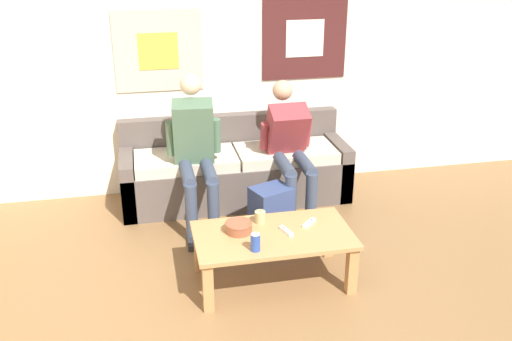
{
  "coord_description": "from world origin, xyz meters",
  "views": [
    {
      "loc": [
        -0.65,
        -2.21,
        2.36
      ],
      "look_at": [
        0.19,
        1.76,
        0.65
      ],
      "focal_mm": 40.0,
      "sensor_mm": 36.0,
      "label": 1
    }
  ],
  "objects_px": {
    "coffee_table": "(273,241)",
    "drink_can_blue": "(255,242)",
    "couch": "(235,171)",
    "person_seated_teen": "(290,145)",
    "ceramic_bowl": "(239,227)",
    "game_controller_near_right": "(286,231)",
    "backpack": "(272,212)",
    "game_controller_near_left": "(309,223)",
    "person_seated_adult": "(195,147)",
    "pillar_candle": "(260,217)"
  },
  "relations": [
    {
      "from": "coffee_table",
      "to": "drink_can_blue",
      "type": "bearing_deg",
      "value": -130.42
    },
    {
      "from": "couch",
      "to": "game_controller_near_left",
      "type": "xyz_separation_m",
      "value": [
        0.31,
        -1.37,
        0.13
      ]
    },
    {
      "from": "person_seated_adult",
      "to": "drink_can_blue",
      "type": "distance_m",
      "value": 1.32
    },
    {
      "from": "backpack",
      "to": "drink_can_blue",
      "type": "distance_m",
      "value": 0.98
    },
    {
      "from": "backpack",
      "to": "ceramic_bowl",
      "type": "height_order",
      "value": "ceramic_bowl"
    },
    {
      "from": "backpack",
      "to": "ceramic_bowl",
      "type": "relative_size",
      "value": 2.13
    },
    {
      "from": "coffee_table",
      "to": "backpack",
      "type": "bearing_deg",
      "value": 77.39
    },
    {
      "from": "ceramic_bowl",
      "to": "drink_can_blue",
      "type": "relative_size",
      "value": 1.58
    },
    {
      "from": "coffee_table",
      "to": "game_controller_near_right",
      "type": "xyz_separation_m",
      "value": [
        0.09,
        -0.01,
        0.08
      ]
    },
    {
      "from": "person_seated_adult",
      "to": "ceramic_bowl",
      "type": "bearing_deg",
      "value": -79.54
    },
    {
      "from": "couch",
      "to": "pillar_candle",
      "type": "xyz_separation_m",
      "value": [
        -0.03,
        -1.26,
        0.16
      ]
    },
    {
      "from": "coffee_table",
      "to": "game_controller_near_right",
      "type": "height_order",
      "value": "game_controller_near_right"
    },
    {
      "from": "person_seated_adult",
      "to": "person_seated_teen",
      "type": "height_order",
      "value": "person_seated_adult"
    },
    {
      "from": "coffee_table",
      "to": "backpack",
      "type": "xyz_separation_m",
      "value": [
        0.15,
        0.68,
        -0.13
      ]
    },
    {
      "from": "coffee_table",
      "to": "pillar_candle",
      "type": "xyz_separation_m",
      "value": [
        -0.06,
        0.18,
        0.11
      ]
    },
    {
      "from": "person_seated_adult",
      "to": "ceramic_bowl",
      "type": "relative_size",
      "value": 6.47
    },
    {
      "from": "couch",
      "to": "coffee_table",
      "type": "height_order",
      "value": "couch"
    },
    {
      "from": "person_seated_teen",
      "to": "pillar_candle",
      "type": "relative_size",
      "value": 11.31
    },
    {
      "from": "person_seated_teen",
      "to": "pillar_candle",
      "type": "height_order",
      "value": "person_seated_teen"
    },
    {
      "from": "drink_can_blue",
      "to": "backpack",
      "type": "bearing_deg",
      "value": 69.9
    },
    {
      "from": "ceramic_bowl",
      "to": "person_seated_adult",
      "type": "bearing_deg",
      "value": 100.46
    },
    {
      "from": "ceramic_bowl",
      "to": "pillar_candle",
      "type": "distance_m",
      "value": 0.21
    },
    {
      "from": "person_seated_teen",
      "to": "couch",
      "type": "bearing_deg",
      "value": 143.5
    },
    {
      "from": "person_seated_teen",
      "to": "pillar_candle",
      "type": "bearing_deg",
      "value": -116.67
    },
    {
      "from": "couch",
      "to": "game_controller_near_left",
      "type": "height_order",
      "value": "couch"
    },
    {
      "from": "pillar_candle",
      "to": "game_controller_near_left",
      "type": "relative_size",
      "value": 0.78
    },
    {
      "from": "couch",
      "to": "coffee_table",
      "type": "distance_m",
      "value": 1.44
    },
    {
      "from": "couch",
      "to": "pillar_candle",
      "type": "height_order",
      "value": "couch"
    },
    {
      "from": "person_seated_adult",
      "to": "pillar_candle",
      "type": "bearing_deg",
      "value": -67.87
    },
    {
      "from": "coffee_table",
      "to": "drink_can_blue",
      "type": "height_order",
      "value": "drink_can_blue"
    },
    {
      "from": "couch",
      "to": "person_seated_teen",
      "type": "distance_m",
      "value": 0.64
    },
    {
      "from": "ceramic_bowl",
      "to": "game_controller_near_right",
      "type": "bearing_deg",
      "value": -13.85
    },
    {
      "from": "backpack",
      "to": "pillar_candle",
      "type": "distance_m",
      "value": 0.59
    },
    {
      "from": "game_controller_near_right",
      "to": "backpack",
      "type": "bearing_deg",
      "value": 84.94
    },
    {
      "from": "coffee_table",
      "to": "person_seated_teen",
      "type": "distance_m",
      "value": 1.23
    },
    {
      "from": "coffee_table",
      "to": "pillar_candle",
      "type": "height_order",
      "value": "pillar_candle"
    },
    {
      "from": "person_seated_adult",
      "to": "game_controller_near_left",
      "type": "bearing_deg",
      "value": -54.85
    },
    {
      "from": "person_seated_teen",
      "to": "game_controller_near_left",
      "type": "bearing_deg",
      "value": -97.02
    },
    {
      "from": "backpack",
      "to": "person_seated_teen",
      "type": "bearing_deg",
      "value": 58.94
    },
    {
      "from": "person_seated_teen",
      "to": "coffee_table",
      "type": "bearing_deg",
      "value": -110.34
    },
    {
      "from": "couch",
      "to": "person_seated_teen",
      "type": "xyz_separation_m",
      "value": [
        0.44,
        -0.32,
        0.35
      ]
    },
    {
      "from": "pillar_candle",
      "to": "drink_can_blue",
      "type": "xyz_separation_m",
      "value": [
        -0.12,
        -0.38,
        0.02
      ]
    },
    {
      "from": "coffee_table",
      "to": "person_seated_adult",
      "type": "xyz_separation_m",
      "value": [
        -0.42,
        1.08,
        0.35
      ]
    },
    {
      "from": "person_seated_adult",
      "to": "pillar_candle",
      "type": "height_order",
      "value": "person_seated_adult"
    },
    {
      "from": "couch",
      "to": "person_seated_adult",
      "type": "distance_m",
      "value": 0.67
    },
    {
      "from": "couch",
      "to": "game_controller_near_right",
      "type": "bearing_deg",
      "value": -85.53
    },
    {
      "from": "person_seated_adult",
      "to": "pillar_candle",
      "type": "relative_size",
      "value": 12.63
    },
    {
      "from": "ceramic_bowl",
      "to": "game_controller_near_left",
      "type": "xyz_separation_m",
      "value": [
        0.52,
        0.0,
        -0.03
      ]
    },
    {
      "from": "coffee_table",
      "to": "game_controller_near_right",
      "type": "distance_m",
      "value": 0.12
    },
    {
      "from": "person_seated_adult",
      "to": "pillar_candle",
      "type": "xyz_separation_m",
      "value": [
        0.36,
        -0.9,
        -0.24
      ]
    }
  ]
}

